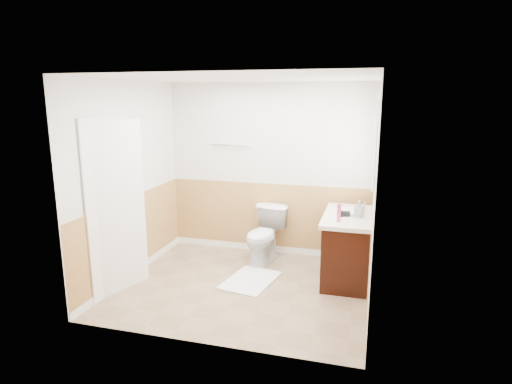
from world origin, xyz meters
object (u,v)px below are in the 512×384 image
(vanity_cabinet, at_px, (347,249))
(toilet, at_px, (264,235))
(bath_mat, at_px, (250,280))
(lotion_bottle, at_px, (339,213))
(soap_dispenser, at_px, (359,209))

(vanity_cabinet, bearing_deg, toilet, 166.08)
(bath_mat, distance_m, vanity_cabinet, 1.30)
(toilet, distance_m, lotion_bottle, 1.37)
(lotion_bottle, bearing_deg, soap_dispenser, 51.47)
(bath_mat, bearing_deg, lotion_bottle, 3.82)
(toilet, height_order, bath_mat, toilet)
(bath_mat, xyz_separation_m, vanity_cabinet, (1.17, 0.42, 0.39))
(vanity_cabinet, bearing_deg, soap_dispenser, -31.04)
(toilet, relative_size, lotion_bottle, 3.49)
(toilet, distance_m, vanity_cabinet, 1.20)
(vanity_cabinet, distance_m, soap_dispenser, 0.57)
(vanity_cabinet, xyz_separation_m, soap_dispenser, (0.12, -0.07, 0.55))
(bath_mat, height_order, vanity_cabinet, vanity_cabinet)
(lotion_bottle, xyz_separation_m, soap_dispenser, (0.22, 0.28, -0.01))
(bath_mat, distance_m, lotion_bottle, 1.43)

